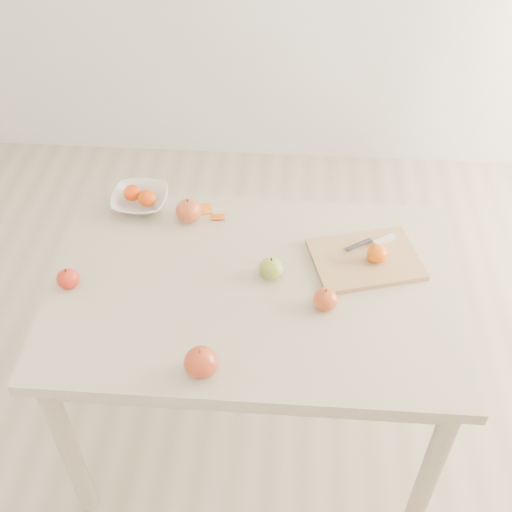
{
  "coord_description": "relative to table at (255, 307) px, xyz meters",
  "views": [
    {
      "loc": [
        0.1,
        -1.29,
        2.11
      ],
      "look_at": [
        0.0,
        0.05,
        0.82
      ],
      "focal_mm": 45.0,
      "sensor_mm": 36.0,
      "label": 1
    }
  ],
  "objects": [
    {
      "name": "apple_green",
      "position": [
        0.05,
        0.04,
        0.13
      ],
      "size": [
        0.07,
        0.07,
        0.07
      ],
      "primitive_type": "ellipsoid",
      "color": "olive",
      "rests_on": "table"
    },
    {
      "name": "orange_peel_b",
      "position": [
        -0.14,
        0.29,
        0.1
      ],
      "size": [
        0.05,
        0.04,
        0.01
      ],
      "primitive_type": "cube",
      "rotation": [
        -0.14,
        0.0,
        0.13
      ],
      "color": "#D0520E",
      "rests_on": "table"
    },
    {
      "name": "apple_red_d",
      "position": [
        -0.54,
        -0.04,
        0.13
      ],
      "size": [
        0.07,
        0.07,
        0.06
      ],
      "primitive_type": "ellipsoid",
      "color": "maroon",
      "rests_on": "table"
    },
    {
      "name": "bowl_tangerine_far",
      "position": [
        -0.38,
        0.32,
        0.14
      ],
      "size": [
        0.06,
        0.06,
        0.05
      ],
      "primitive_type": "ellipsoid",
      "color": "#D23C07",
      "rests_on": "fruit_bowl"
    },
    {
      "name": "fruit_bowl",
      "position": [
        -0.41,
        0.34,
        0.12
      ],
      "size": [
        0.19,
        0.19,
        0.05
      ],
      "primitive_type": "imported",
      "color": "white",
      "rests_on": "table"
    },
    {
      "name": "board_tangerine",
      "position": [
        0.36,
        0.11,
        0.14
      ],
      "size": [
        0.06,
        0.06,
        0.05
      ],
      "primitive_type": "ellipsoid",
      "color": "#DF5707",
      "rests_on": "cutting_board"
    },
    {
      "name": "orange_peel_a",
      "position": [
        -0.2,
        0.33,
        0.1
      ],
      "size": [
        0.07,
        0.06,
        0.01
      ],
      "primitive_type": "cube",
      "rotation": [
        0.21,
        0.0,
        0.23
      ],
      "color": "orange",
      "rests_on": "table"
    },
    {
      "name": "apple_red_e",
      "position": [
        0.2,
        -0.07,
        0.13
      ],
      "size": [
        0.07,
        0.07,
        0.06
      ],
      "primitive_type": "ellipsoid",
      "color": "maroon",
      "rests_on": "table"
    },
    {
      "name": "table",
      "position": [
        0.0,
        0.0,
        0.0
      ],
      "size": [
        1.2,
        0.8,
        0.75
      ],
      "color": "beige",
      "rests_on": "ground"
    },
    {
      "name": "cutting_board",
      "position": [
        0.33,
        0.12,
        0.11
      ],
      "size": [
        0.37,
        0.31,
        0.02
      ],
      "primitive_type": "cube",
      "rotation": [
        0.0,
        0.0,
        0.28
      ],
      "color": "tan",
      "rests_on": "table"
    },
    {
      "name": "paring_knife",
      "position": [
        0.37,
        0.19,
        0.12
      ],
      "size": [
        0.16,
        0.09,
        0.01
      ],
      "color": "white",
      "rests_on": "cutting_board"
    },
    {
      "name": "bowl_tangerine_near",
      "position": [
        -0.43,
        0.35,
        0.14
      ],
      "size": [
        0.06,
        0.06,
        0.05
      ],
      "primitive_type": "ellipsoid",
      "color": "#E74708",
      "rests_on": "fruit_bowl"
    },
    {
      "name": "apple_red_a",
      "position": [
        -0.23,
        0.28,
        0.14
      ],
      "size": [
        0.08,
        0.08,
        0.08
      ],
      "primitive_type": "ellipsoid",
      "color": "maroon",
      "rests_on": "table"
    },
    {
      "name": "apple_red_c",
      "position": [
        -0.11,
        -0.32,
        0.14
      ],
      "size": [
        0.09,
        0.09,
        0.08
      ],
      "primitive_type": "ellipsoid",
      "color": "maroon",
      "rests_on": "table"
    },
    {
      "name": "ground",
      "position": [
        0.0,
        0.0,
        -0.65
      ],
      "size": [
        3.5,
        3.5,
        0.0
      ],
      "primitive_type": "plane",
      "color": "#C6B293",
      "rests_on": "ground"
    }
  ]
}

